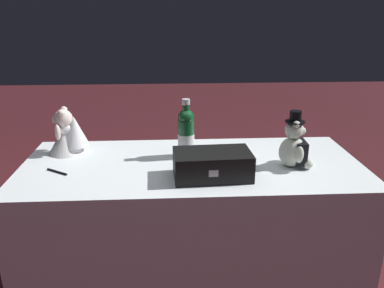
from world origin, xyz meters
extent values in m
cube|color=white|center=(0.00, 0.00, 0.38)|extent=(1.65, 0.72, 0.75)
ellipsoid|color=silver|center=(0.47, -0.06, 0.82)|extent=(0.13, 0.11, 0.15)
cube|color=black|center=(0.51, -0.06, 0.82)|extent=(0.06, 0.11, 0.11)
sphere|color=silver|center=(0.47, -0.06, 0.93)|extent=(0.09, 0.09, 0.09)
sphere|color=silver|center=(0.51, -0.06, 0.93)|extent=(0.04, 0.04, 0.04)
sphere|color=silver|center=(0.47, -0.09, 0.97)|extent=(0.03, 0.03, 0.03)
sphere|color=silver|center=(0.47, -0.03, 0.97)|extent=(0.03, 0.03, 0.03)
ellipsoid|color=silver|center=(0.49, -0.13, 0.83)|extent=(0.04, 0.04, 0.08)
ellipsoid|color=silver|center=(0.49, 0.01, 0.83)|extent=(0.04, 0.04, 0.08)
sphere|color=silver|center=(0.54, -0.10, 0.78)|extent=(0.05, 0.05, 0.05)
sphere|color=silver|center=(0.54, -0.03, 0.78)|extent=(0.05, 0.05, 0.05)
cylinder|color=black|center=(0.47, -0.06, 0.97)|extent=(0.09, 0.09, 0.01)
cylinder|color=black|center=(0.47, -0.06, 1.00)|extent=(0.05, 0.05, 0.05)
cone|color=white|center=(-0.65, 0.19, 0.82)|extent=(0.18, 0.18, 0.15)
ellipsoid|color=white|center=(-0.65, 0.19, 0.88)|extent=(0.08, 0.07, 0.06)
sphere|color=beige|center=(-0.65, 0.19, 0.94)|extent=(0.09, 0.09, 0.09)
sphere|color=beige|center=(-0.69, 0.18, 0.93)|extent=(0.04, 0.04, 0.04)
sphere|color=beige|center=(-0.65, 0.22, 0.97)|extent=(0.04, 0.04, 0.04)
sphere|color=beige|center=(-0.65, 0.15, 0.97)|extent=(0.04, 0.04, 0.04)
ellipsoid|color=beige|center=(-0.67, 0.23, 0.88)|extent=(0.03, 0.03, 0.08)
ellipsoid|color=beige|center=(-0.67, 0.13, 0.88)|extent=(0.03, 0.03, 0.08)
cone|color=white|center=(-0.60, 0.19, 0.87)|extent=(0.14, 0.14, 0.16)
cylinder|color=#154D27|center=(-0.02, 0.10, 0.85)|extent=(0.08, 0.08, 0.19)
sphere|color=#154D27|center=(-0.02, 0.10, 0.96)|extent=(0.08, 0.08, 0.08)
cylinder|color=#154D27|center=(-0.02, 0.10, 1.01)|extent=(0.03, 0.03, 0.08)
cylinder|color=silver|center=(-0.02, 0.10, 1.04)|extent=(0.04, 0.04, 0.03)
cylinder|color=white|center=(-0.02, 0.10, 0.84)|extent=(0.08, 0.08, 0.07)
cylinder|color=black|center=(-0.63, -0.08, 0.76)|extent=(0.11, 0.08, 0.01)
cone|color=silver|center=(-0.68, -0.04, 0.76)|extent=(0.02, 0.01, 0.01)
cube|color=black|center=(0.08, -0.16, 0.81)|extent=(0.35, 0.21, 0.12)
cube|color=#B7B7BF|center=(0.08, -0.26, 0.81)|extent=(0.04, 0.01, 0.03)
camera|label=1|loc=(-0.10, -1.75, 1.48)|focal=36.27mm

